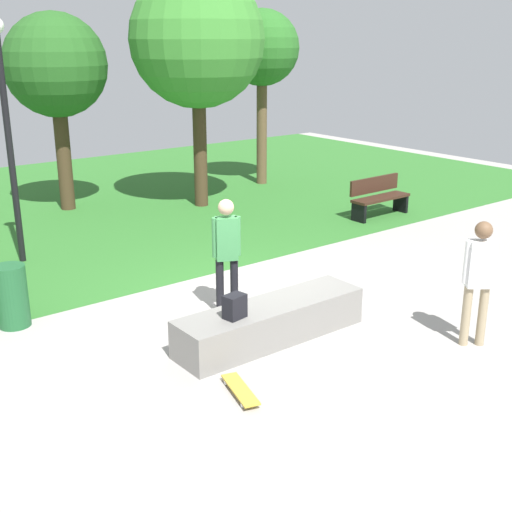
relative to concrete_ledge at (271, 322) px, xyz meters
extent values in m
plane|color=#9E9993|center=(0.60, 1.27, -0.27)|extent=(28.00, 28.00, 0.00)
cube|color=#2D6B28|center=(0.60, 8.99, -0.26)|extent=(26.60, 12.55, 0.01)
cube|color=gray|center=(0.00, 0.00, 0.00)|extent=(2.85, 0.73, 0.53)
cube|color=black|center=(-0.67, -0.08, 0.43)|extent=(0.31, 0.25, 0.32)
cylinder|color=tan|center=(2.15, -1.88, 0.16)|extent=(0.12, 0.12, 0.85)
cylinder|color=tan|center=(1.98, -1.74, 0.16)|extent=(0.12, 0.12, 0.85)
cube|color=white|center=(2.07, -1.81, 0.90)|extent=(0.38, 0.35, 0.64)
cylinder|color=white|center=(2.20, -1.92, 0.93)|extent=(0.09, 0.09, 0.59)
cylinder|color=white|center=(1.93, -1.71, 0.93)|extent=(0.09, 0.09, 0.59)
sphere|color=brown|center=(2.07, -1.81, 1.37)|extent=(0.23, 0.23, 0.23)
cylinder|color=black|center=(-0.05, 1.17, 0.17)|extent=(0.12, 0.12, 0.87)
cylinder|color=black|center=(0.15, 1.08, 0.17)|extent=(0.12, 0.12, 0.87)
cube|color=#3F8C4C|center=(0.05, 1.12, 0.92)|extent=(0.37, 0.31, 0.65)
cylinder|color=#3F8C4C|center=(-0.10, 1.19, 0.95)|extent=(0.09, 0.09, 0.60)
cylinder|color=#3F8C4C|center=(0.21, 1.05, 0.95)|extent=(0.09, 0.09, 0.60)
sphere|color=tan|center=(0.05, 1.12, 1.40)|extent=(0.23, 0.23, 0.23)
cube|color=gold|center=(-1.23, -0.95, -0.20)|extent=(0.41, 0.82, 0.02)
cylinder|color=silver|center=(-1.24, -0.66, -0.24)|extent=(0.04, 0.06, 0.06)
cylinder|color=silver|center=(-1.08, -0.70, -0.24)|extent=(0.04, 0.06, 0.06)
cylinder|color=silver|center=(-1.39, -1.20, -0.24)|extent=(0.04, 0.06, 0.06)
cylinder|color=silver|center=(-1.23, -1.24, -0.24)|extent=(0.04, 0.06, 0.06)
cube|color=#331E14|center=(6.19, 3.58, 0.18)|extent=(1.61, 0.47, 0.06)
cube|color=#331E14|center=(6.19, 3.80, 0.46)|extent=(1.60, 0.10, 0.36)
cube|color=black|center=(6.93, 3.59, -0.04)|extent=(0.09, 0.40, 0.45)
cube|color=black|center=(5.46, 3.56, -0.04)|extent=(0.09, 0.40, 0.45)
cylinder|color=#42301E|center=(3.50, 7.07, 1.24)|extent=(0.33, 0.33, 3.01)
sphere|color=#387F2D|center=(3.50, 7.07, 3.70)|extent=(3.17, 3.17, 3.17)
cylinder|color=brown|center=(6.31, 8.22, 1.30)|extent=(0.29, 0.29, 3.13)
sphere|color=#286623|center=(6.31, 8.22, 3.47)|extent=(2.04, 2.04, 2.04)
cylinder|color=#42301E|center=(0.71, 8.78, 1.08)|extent=(0.35, 0.35, 2.69)
sphere|color=#23561E|center=(0.71, 8.78, 3.13)|extent=(2.37, 2.37, 2.37)
cylinder|color=black|center=(-1.56, 5.51, 1.77)|extent=(0.12, 0.12, 4.08)
cylinder|color=#1E592D|center=(-2.67, 2.65, 0.20)|extent=(0.46, 0.46, 0.92)
camera|label=1|loc=(-5.31, -6.50, 3.74)|focal=46.37mm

